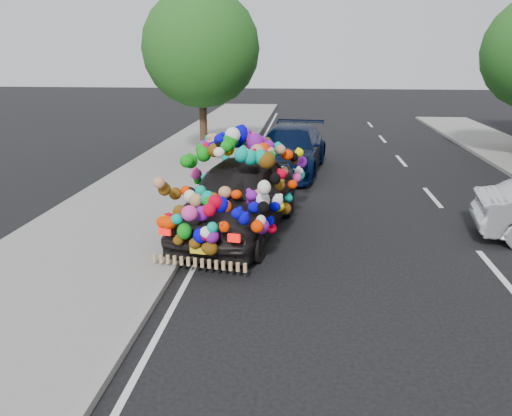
# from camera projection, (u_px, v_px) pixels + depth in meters

# --- Properties ---
(ground) EXTENTS (100.00, 100.00, 0.00)m
(ground) POSITION_uv_depth(u_px,v_px,m) (301.00, 264.00, 9.55)
(ground) COLOR black
(ground) RESTS_ON ground
(sidewalk) EXTENTS (4.00, 60.00, 0.12)m
(sidewalk) POSITION_uv_depth(u_px,v_px,m) (85.00, 252.00, 9.95)
(sidewalk) COLOR gray
(sidewalk) RESTS_ON ground
(kerb) EXTENTS (0.15, 60.00, 0.13)m
(kerb) POSITION_uv_depth(u_px,v_px,m) (181.00, 256.00, 9.76)
(kerb) COLOR gray
(kerb) RESTS_ON ground
(lane_markings) EXTENTS (6.00, 50.00, 0.01)m
(lane_markings) POSITION_uv_depth(u_px,v_px,m) (496.00, 271.00, 9.20)
(lane_markings) COLOR silver
(lane_markings) RESTS_ON ground
(tree_near_sidewalk) EXTENTS (4.20, 4.20, 6.13)m
(tree_near_sidewalk) POSITION_uv_depth(u_px,v_px,m) (201.00, 49.00, 17.75)
(tree_near_sidewalk) COLOR #332114
(tree_near_sidewalk) RESTS_ON ground
(plush_art_car) EXTENTS (3.08, 5.31, 2.29)m
(plush_art_car) POSITION_uv_depth(u_px,v_px,m) (238.00, 181.00, 10.96)
(plush_art_car) COLOR black
(plush_art_car) RESTS_ON ground
(navy_sedan) EXTENTS (2.75, 5.42, 1.51)m
(navy_sedan) POSITION_uv_depth(u_px,v_px,m) (290.00, 149.00, 16.84)
(navy_sedan) COLOR black
(navy_sedan) RESTS_ON ground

